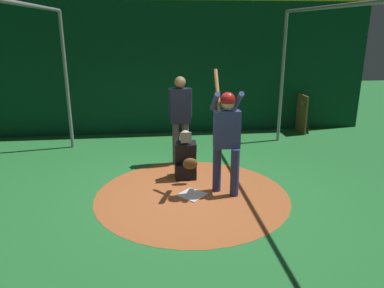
{
  "coord_description": "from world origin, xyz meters",
  "views": [
    {
      "loc": [
        5.97,
        -0.68,
        2.85
      ],
      "look_at": [
        0.0,
        0.0,
        0.95
      ],
      "focal_mm": 35.02,
      "sensor_mm": 36.0,
      "label": 1
    }
  ],
  "objects_px": {
    "home_plate": "(192,195)",
    "bat_rack": "(300,113)",
    "umpire": "(180,115)",
    "catcher": "(186,160)",
    "batter": "(226,133)"
  },
  "relations": [
    {
      "from": "home_plate",
      "to": "bat_rack",
      "type": "height_order",
      "value": "bat_rack"
    },
    {
      "from": "umpire",
      "to": "bat_rack",
      "type": "bearing_deg",
      "value": 122.95
    },
    {
      "from": "catcher",
      "to": "umpire",
      "type": "height_order",
      "value": "umpire"
    },
    {
      "from": "umpire",
      "to": "home_plate",
      "type": "bearing_deg",
      "value": 1.99
    },
    {
      "from": "umpire",
      "to": "batter",
      "type": "bearing_deg",
      "value": 22.15
    },
    {
      "from": "home_plate",
      "to": "catcher",
      "type": "bearing_deg",
      "value": -177.8
    },
    {
      "from": "batter",
      "to": "umpire",
      "type": "height_order",
      "value": "batter"
    },
    {
      "from": "bat_rack",
      "to": "catcher",
      "type": "bearing_deg",
      "value": -48.24
    },
    {
      "from": "catcher",
      "to": "bat_rack",
      "type": "xyz_separation_m",
      "value": [
        -3.18,
        3.56,
        0.11
      ]
    },
    {
      "from": "home_plate",
      "to": "umpire",
      "type": "height_order",
      "value": "umpire"
    },
    {
      "from": "bat_rack",
      "to": "home_plate",
      "type": "bearing_deg",
      "value": -41.53
    },
    {
      "from": "batter",
      "to": "catcher",
      "type": "xyz_separation_m",
      "value": [
        -0.75,
        -0.63,
        -0.72
      ]
    },
    {
      "from": "home_plate",
      "to": "umpire",
      "type": "distance_m",
      "value": 1.97
    },
    {
      "from": "batter",
      "to": "bat_rack",
      "type": "xyz_separation_m",
      "value": [
        -3.93,
        2.93,
        -0.62
      ]
    },
    {
      "from": "catcher",
      "to": "umpire",
      "type": "distance_m",
      "value": 1.09
    }
  ]
}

